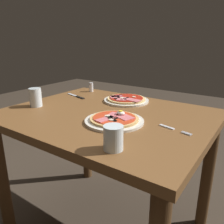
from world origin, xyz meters
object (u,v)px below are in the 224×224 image
object	(u,v)px
water_glass_near	(36,99)
pizza_across_left	(126,100)
water_glass_far	(113,139)
fork	(172,129)
knife	(77,96)
salt_shaker	(91,87)
pizza_foreground	(114,120)
dining_table	(107,135)

from	to	relation	value
water_glass_near	pizza_across_left	bearing A→B (deg)	46.00
water_glass_far	water_glass_near	bearing A→B (deg)	164.09
water_glass_near	fork	size ratio (longest dim) A/B	0.68
pizza_across_left	water_glass_far	world-z (taller)	water_glass_far
knife	salt_shaker	xyz separation A→B (m)	(-0.02, 0.18, 0.03)
pizza_foreground	pizza_across_left	world-z (taller)	pizza_foreground
pizza_foreground	salt_shaker	distance (m)	0.68
pizza_foreground	fork	size ratio (longest dim) A/B	1.80
water_glass_far	pizza_across_left	bearing A→B (deg)	117.43
pizza_across_left	fork	distance (m)	0.50
pizza_across_left	dining_table	bearing A→B (deg)	-82.22
pizza_foreground	fork	bearing A→B (deg)	15.29
pizza_foreground	knife	distance (m)	0.55
water_glass_near	fork	world-z (taller)	water_glass_near
fork	salt_shaker	distance (m)	0.86
knife	dining_table	bearing A→B (deg)	-24.45
dining_table	water_glass_far	bearing A→B (deg)	-50.62
pizza_foreground	fork	xyz separation A→B (m)	(0.26, 0.07, -0.01)
fork	pizza_foreground	bearing A→B (deg)	-164.71
water_glass_near	pizza_foreground	bearing A→B (deg)	4.30
water_glass_far	salt_shaker	world-z (taller)	water_glass_far
pizza_across_left	fork	world-z (taller)	pizza_across_left
pizza_across_left	water_glass_near	bearing A→B (deg)	-134.00
pizza_foreground	water_glass_near	world-z (taller)	water_glass_near
water_glass_far	dining_table	bearing A→B (deg)	129.38
water_glass_near	knife	xyz separation A→B (m)	(0.04, 0.30, -0.04)
dining_table	pizza_foreground	world-z (taller)	pizza_foreground
dining_table	water_glass_far	distance (m)	0.46
pizza_foreground	knife	world-z (taller)	pizza_foreground
knife	water_glass_near	bearing A→B (deg)	-97.55
pizza_foreground	pizza_across_left	bearing A→B (deg)	113.07
pizza_foreground	salt_shaker	bearing A→B (deg)	139.04
pizza_across_left	salt_shaker	world-z (taller)	salt_shaker
water_glass_near	dining_table	bearing A→B (deg)	17.82
pizza_foreground	dining_table	bearing A→B (deg)	140.86
pizza_across_left	water_glass_far	distance (m)	0.66
knife	salt_shaker	size ratio (longest dim) A/B	2.88
pizza_foreground	salt_shaker	world-z (taller)	salt_shaker
pizza_foreground	water_glass_near	distance (m)	0.53
dining_table	knife	bearing A→B (deg)	155.55
pizza_across_left	water_glass_far	bearing A→B (deg)	-62.57
dining_table	fork	bearing A→B (deg)	-3.39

